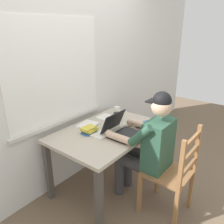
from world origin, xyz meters
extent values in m
plane|color=brown|center=(0.00, 0.00, 0.00)|extent=(8.00, 8.00, 0.00)
cube|color=silver|center=(0.00, 0.49, 1.30)|extent=(6.00, 0.04, 2.60)
cube|color=white|center=(-0.26, 0.46, 1.35)|extent=(1.19, 0.01, 1.07)
cube|color=beige|center=(-0.26, 0.46, 0.80)|extent=(1.25, 0.06, 0.04)
cube|color=#BCB29E|center=(0.00, 0.00, 0.71)|extent=(1.22, 0.82, 0.03)
cube|color=#4C4742|center=(-0.56, -0.36, 0.34)|extent=(0.06, 0.06, 0.69)
cube|color=#4C4742|center=(0.56, -0.36, 0.34)|extent=(0.06, 0.06, 0.69)
cube|color=#4C4742|center=(-0.56, 0.36, 0.34)|extent=(0.06, 0.06, 0.69)
cube|color=#4C4742|center=(0.56, 0.36, 0.34)|extent=(0.06, 0.06, 0.69)
cube|color=#2D5642|center=(0.06, -0.59, 0.72)|extent=(0.34, 0.20, 0.50)
sphere|color=#DBB293|center=(0.06, -0.59, 1.11)|extent=(0.19, 0.19, 0.19)
sphere|color=black|center=(0.06, -0.59, 1.16)|extent=(0.17, 0.17, 0.17)
cube|color=black|center=(0.06, -0.50, 1.14)|extent=(0.13, 0.10, 0.01)
cylinder|color=#38383D|center=(-0.03, -0.39, 0.47)|extent=(0.13, 0.40, 0.13)
cylinder|color=#38383D|center=(0.15, -0.39, 0.47)|extent=(0.13, 0.40, 0.13)
cylinder|color=#38383D|center=(-0.03, -0.19, 0.23)|extent=(0.10, 0.10, 0.47)
cylinder|color=#38383D|center=(0.15, -0.19, 0.23)|extent=(0.10, 0.10, 0.47)
cylinder|color=#2D5642|center=(-0.14, -0.50, 0.87)|extent=(0.10, 0.25, 0.25)
cylinder|color=#DBB293|center=(-0.14, -0.27, 0.77)|extent=(0.07, 0.28, 0.07)
sphere|color=#DBB293|center=(-0.13, -0.13, 0.77)|extent=(0.08, 0.08, 0.08)
cylinder|color=#2D5642|center=(0.26, -0.50, 0.87)|extent=(0.10, 0.25, 0.25)
cylinder|color=#DBB293|center=(0.26, -0.27, 0.77)|extent=(0.07, 0.28, 0.07)
sphere|color=#DBB293|center=(0.25, -0.13, 0.77)|extent=(0.08, 0.08, 0.08)
cube|color=olive|center=(0.06, -0.71, 0.46)|extent=(0.42, 0.42, 0.02)
cube|color=olive|center=(0.25, -0.52, 0.22)|extent=(0.04, 0.04, 0.45)
cube|color=olive|center=(-0.13, -0.52, 0.22)|extent=(0.04, 0.04, 0.45)
cube|color=olive|center=(0.25, -0.90, 0.22)|extent=(0.04, 0.04, 0.45)
cube|color=olive|center=(-0.13, -0.90, 0.22)|extent=(0.04, 0.04, 0.45)
cube|color=olive|center=(0.25, -0.90, 0.71)|extent=(0.04, 0.04, 0.48)
cube|color=olive|center=(-0.13, -0.90, 0.71)|extent=(0.04, 0.04, 0.48)
cube|color=olive|center=(0.06, -0.90, 0.59)|extent=(0.36, 0.02, 0.04)
cube|color=olive|center=(0.06, -0.90, 0.73)|extent=(0.36, 0.02, 0.04)
cube|color=olive|center=(0.06, -0.90, 0.87)|extent=(0.36, 0.02, 0.04)
cube|color=black|center=(0.01, -0.22, 0.73)|extent=(0.33, 0.23, 0.02)
cube|color=#2B2B2D|center=(0.01, -0.22, 0.74)|extent=(0.29, 0.17, 0.00)
cube|color=black|center=(0.01, -0.07, 0.84)|extent=(0.33, 0.09, 0.21)
cube|color=#99A8B2|center=(0.01, -0.07, 0.84)|extent=(0.29, 0.07, 0.18)
ellipsoid|color=black|center=(0.28, -0.24, 0.74)|extent=(0.06, 0.10, 0.03)
cylinder|color=white|center=(0.49, 0.24, 0.77)|extent=(0.07, 0.07, 0.09)
torus|color=white|center=(0.54, 0.24, 0.77)|extent=(0.05, 0.01, 0.05)
cylinder|color=black|center=(0.28, 0.08, 0.77)|extent=(0.08, 0.08, 0.10)
torus|color=black|center=(0.33, 0.08, 0.78)|extent=(0.05, 0.01, 0.05)
cube|color=#2D5B9E|center=(-0.18, 0.11, 0.73)|extent=(0.17, 0.12, 0.02)
cube|color=gold|center=(-0.16, 0.12, 0.76)|extent=(0.16, 0.14, 0.02)
cube|color=gold|center=(-0.18, 0.11, 0.78)|extent=(0.16, 0.11, 0.03)
cube|color=silver|center=(-0.13, -0.03, 0.73)|extent=(0.21, 0.15, 0.01)
cube|color=white|center=(0.28, 0.27, 0.73)|extent=(0.20, 0.18, 0.01)
cube|color=white|center=(-0.04, 0.26, 0.73)|extent=(0.25, 0.21, 0.02)
cube|color=teal|center=(0.45, -0.23, 0.72)|extent=(0.15, 0.12, 0.00)
camera|label=1|loc=(-1.73, -1.43, 1.79)|focal=36.19mm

